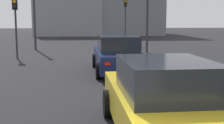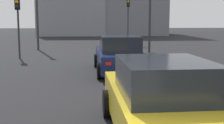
# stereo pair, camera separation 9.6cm
# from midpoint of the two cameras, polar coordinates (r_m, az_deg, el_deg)

# --- Properties ---
(car_navy_left_lead) EXTENTS (4.78, 2.06, 1.58)m
(car_navy_left_lead) POSITION_cam_midpoint_polar(r_m,az_deg,el_deg) (12.74, 1.54, 1.37)
(car_navy_left_lead) COLOR #141E4C
(car_navy_left_lead) RESTS_ON ground_plane
(car_yellow_left_second) EXTENTS (4.56, 2.03, 1.54)m
(car_yellow_left_second) POSITION_cam_midpoint_polar(r_m,az_deg,el_deg) (5.62, 9.94, -7.52)
(car_yellow_left_second) COLOR gold
(car_yellow_left_second) RESTS_ON ground_plane
(traffic_light_near_left) EXTENTS (0.32, 0.29, 4.31)m
(traffic_light_near_left) POSITION_cam_midpoint_polar(r_m,az_deg,el_deg) (27.10, 3.21, 9.86)
(traffic_light_near_left) COLOR #2D2D30
(traffic_light_near_left) RESTS_ON ground_plane
(traffic_light_near_right) EXTENTS (0.32, 0.29, 3.71)m
(traffic_light_near_right) POSITION_cam_midpoint_polar(r_m,az_deg,el_deg) (18.19, -17.47, 9.08)
(traffic_light_near_right) COLOR #2D2D30
(traffic_light_near_right) RESTS_ON ground_plane
(building_facade_center) EXTENTS (11.91, 9.45, 9.60)m
(building_facade_center) POSITION_cam_midpoint_polar(r_m,az_deg,el_deg) (46.82, -7.49, 11.13)
(building_facade_center) COLOR gray
(building_facade_center) RESTS_ON ground_plane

